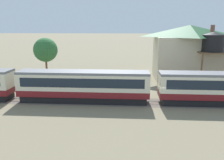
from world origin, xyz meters
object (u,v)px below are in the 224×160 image
at_px(yard_tree_1, 45,50).
at_px(station_house_dark_green_roof, 188,52).
at_px(passenger_train, 86,85).
at_px(water_tower, 213,44).

bearing_deg(yard_tree_1, station_house_dark_green_roof, 4.09).
bearing_deg(passenger_train, water_tower, 28.74).
bearing_deg(passenger_train, yard_tree_1, 126.22).
relative_size(station_house_dark_green_roof, water_tower, 1.48).
bearing_deg(yard_tree_1, passenger_train, -53.78).
relative_size(passenger_train, station_house_dark_green_roof, 6.89).
height_order(station_house_dark_green_roof, water_tower, station_house_dark_green_roof).
bearing_deg(station_house_dark_green_roof, water_tower, -61.00).
xyz_separation_m(passenger_train, yard_tree_1, (-9.94, 13.58, 3.15)).
relative_size(passenger_train, water_tower, 10.20).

